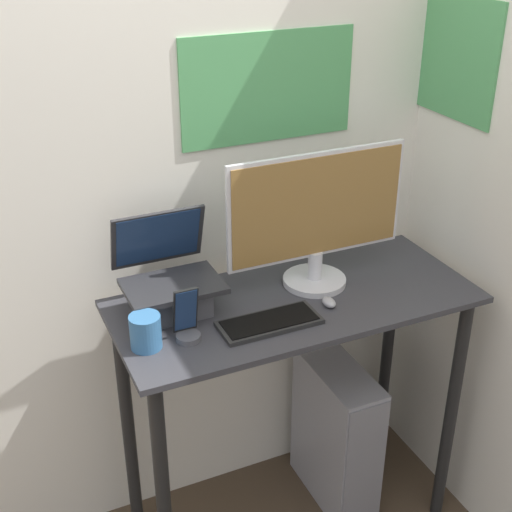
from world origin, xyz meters
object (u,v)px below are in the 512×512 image
monitor (317,220)px  computer_tower (336,434)px  keyboard (269,322)px  cell_phone (187,323)px  laptop (171,286)px  mouse (329,302)px

monitor → computer_tower: (0.11, -0.02, -0.89)m
keyboard → cell_phone: (-0.24, 0.03, 0.04)m
laptop → keyboard: (0.24, -0.20, -0.07)m
computer_tower → cell_phone: bearing=-168.7°
mouse → cell_phone: cell_phone is taller
monitor → mouse: 0.26m
monitor → computer_tower: monitor is taller
laptop → mouse: 0.49m
keyboard → mouse: bearing=5.7°
monitor → mouse: (-0.03, -0.15, -0.21)m
monitor → mouse: bearing=-100.9°
monitor → mouse: monitor is taller
cell_phone → computer_tower: cell_phone is taller
laptop → cell_phone: size_ratio=1.78×
mouse → laptop: bearing=158.3°
laptop → computer_tower: bearing=-4.7°
monitor → keyboard: size_ratio=1.98×
computer_tower → mouse: bearing=-137.4°
cell_phone → monitor: bearing=15.7°
laptop → keyboard: 0.32m
cell_phone → computer_tower: 0.95m
keyboard → computer_tower: keyboard is taller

